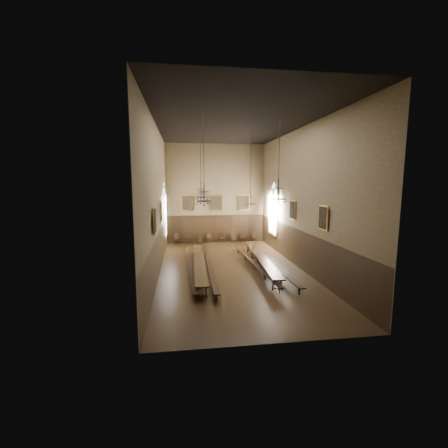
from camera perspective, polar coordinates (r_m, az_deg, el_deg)
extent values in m
cube|color=black|center=(19.47, 1.35, -8.69)|extent=(9.00, 18.00, 0.02)
cube|color=black|center=(18.96, 1.44, 18.42)|extent=(9.00, 18.00, 0.02)
cube|color=#766349|center=(27.60, -1.60, 5.75)|extent=(9.00, 0.02, 9.00)
cube|color=#766349|center=(9.92, 9.70, 1.64)|extent=(9.00, 0.02, 9.00)
cube|color=#766349|center=(18.51, -12.57, 4.46)|extent=(0.02, 18.00, 9.00)
cube|color=#766349|center=(19.90, 14.37, 4.64)|extent=(0.02, 18.00, 9.00)
cube|color=black|center=(18.82, -4.75, -7.03)|extent=(0.91, 9.52, 0.07)
cube|color=black|center=(19.94, 7.07, -6.19)|extent=(1.29, 9.63, 0.07)
cube|color=black|center=(19.05, -6.34, -7.74)|extent=(0.53, 10.14, 0.05)
cube|color=black|center=(19.10, -2.86, -7.58)|extent=(0.50, 10.66, 0.05)
cube|color=black|center=(19.57, 5.75, -7.37)|extent=(0.85, 9.55, 0.05)
cube|color=black|center=(20.04, 8.30, -6.90)|extent=(0.79, 10.76, 0.05)
cube|color=black|center=(27.37, -8.93, -2.86)|extent=(0.56, 0.56, 0.05)
cube|color=black|center=(27.51, -8.94, -2.24)|extent=(0.43, 0.19, 0.53)
cube|color=black|center=(27.39, -6.60, -2.77)|extent=(0.55, 0.55, 0.05)
cube|color=black|center=(27.54, -6.62, -2.15)|extent=(0.45, 0.16, 0.54)
cube|color=black|center=(27.45, -4.46, -2.77)|extent=(0.50, 0.50, 0.05)
cube|color=black|center=(27.59, -4.49, -2.18)|extent=(0.43, 0.11, 0.51)
cube|color=black|center=(27.55, -2.74, -2.80)|extent=(0.49, 0.49, 0.05)
cube|color=black|center=(27.67, -2.77, -2.25)|extent=(0.39, 0.14, 0.47)
cube|color=black|center=(27.71, -0.38, -2.69)|extent=(0.51, 0.51, 0.05)
cube|color=black|center=(27.83, -0.43, -2.13)|extent=(0.41, 0.15, 0.49)
cube|color=black|center=(27.75, 1.63, -2.73)|extent=(0.40, 0.40, 0.05)
cube|color=black|center=(27.87, 1.58, -2.19)|extent=(0.39, 0.05, 0.47)
cube|color=black|center=(27.96, 3.53, -2.56)|extent=(0.53, 0.53, 0.05)
cube|color=black|center=(28.09, 3.46, -1.97)|extent=(0.43, 0.15, 0.52)
cube|color=black|center=(28.19, 5.81, -2.58)|extent=(0.47, 0.47, 0.05)
cube|color=black|center=(28.31, 5.73, -2.04)|extent=(0.40, 0.11, 0.48)
cylinder|color=black|center=(20.74, -4.50, 12.75)|extent=(0.03, 0.03, 3.38)
torus|color=black|center=(20.69, -4.42, 5.11)|extent=(0.87, 0.87, 0.05)
torus|color=black|center=(20.67, -4.43, 6.66)|extent=(0.55, 0.55, 0.04)
cylinder|color=black|center=(20.68, -4.43, 6.38)|extent=(0.06, 0.06, 1.22)
cylinder|color=black|center=(21.28, 5.13, 11.79)|extent=(0.03, 0.03, 4.00)
torus|color=black|center=(21.28, 5.03, 3.84)|extent=(0.77, 0.77, 0.05)
torus|color=black|center=(21.25, 5.04, 5.18)|extent=(0.49, 0.49, 0.04)
cylinder|color=black|center=(21.26, 5.04, 4.93)|extent=(0.05, 0.05, 1.09)
cylinder|color=black|center=(15.66, -3.90, 14.22)|extent=(0.03, 0.03, 3.43)
torus|color=black|center=(15.60, -3.80, 4.38)|extent=(0.78, 0.78, 0.05)
torus|color=black|center=(15.57, -3.82, 6.24)|extent=(0.50, 0.50, 0.04)
cylinder|color=black|center=(15.58, -3.82, 5.90)|extent=(0.06, 0.06, 1.10)
cylinder|color=black|center=(16.82, 10.50, 14.04)|extent=(0.03, 0.03, 3.22)
torus|color=black|center=(16.75, 10.26, 4.70)|extent=(0.91, 0.91, 0.05)
torus|color=black|center=(16.72, 10.31, 6.72)|extent=(0.58, 0.58, 0.04)
cylinder|color=black|center=(16.73, 10.30, 6.35)|extent=(0.06, 0.06, 1.28)
cube|color=gold|center=(27.36, -7.00, 4.00)|extent=(1.10, 0.12, 1.40)
cube|color=black|center=(27.36, -7.00, 4.00)|extent=(0.98, 0.02, 1.28)
cube|color=gold|center=(27.52, -1.56, 4.07)|extent=(1.10, 0.12, 1.40)
cube|color=black|center=(27.52, -1.56, 4.07)|extent=(0.98, 0.02, 1.28)
cube|color=gold|center=(27.92, 3.76, 4.12)|extent=(1.10, 0.12, 1.40)
cube|color=black|center=(27.92, 3.76, 4.12)|extent=(0.98, 0.02, 1.28)
cube|color=gold|center=(19.55, -11.88, 2.31)|extent=(0.12, 1.00, 1.30)
cube|color=black|center=(19.55, -11.88, 2.31)|extent=(0.02, 0.88, 1.18)
cube|color=gold|center=(15.09, -13.07, 0.64)|extent=(0.12, 1.00, 1.30)
cube|color=black|center=(15.09, -13.07, 0.64)|extent=(0.02, 0.88, 1.18)
cube|color=gold|center=(20.84, 12.93, 2.62)|extent=(0.12, 1.00, 1.30)
cube|color=black|center=(20.84, 12.93, 2.62)|extent=(0.02, 0.88, 1.18)
cube|color=gold|center=(16.73, 18.35, 1.14)|extent=(0.12, 1.00, 1.30)
cube|color=black|center=(16.73, 18.35, 1.14)|extent=(0.02, 0.88, 1.18)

